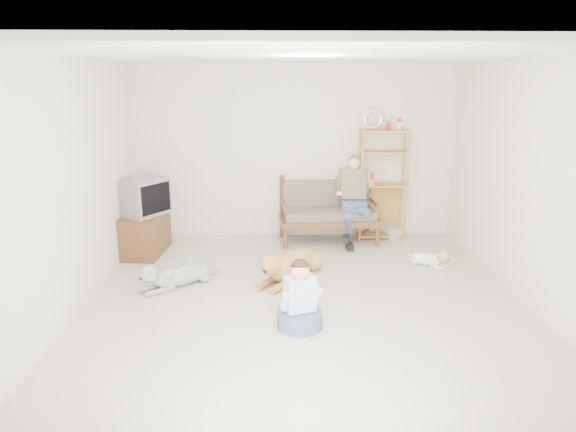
{
  "coord_description": "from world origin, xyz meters",
  "views": [
    {
      "loc": [
        -0.37,
        -5.27,
        2.49
      ],
      "look_at": [
        -0.17,
        1.0,
        0.79
      ],
      "focal_mm": 32.0,
      "sensor_mm": 36.0,
      "label": 1
    }
  ],
  "objects_px": {
    "tv_stand": "(145,233)",
    "golden_retriever": "(289,265)",
    "etagere": "(382,183)",
    "loveseat": "(328,210)"
  },
  "relations": [
    {
      "from": "etagere",
      "to": "tv_stand",
      "type": "xyz_separation_m",
      "value": [
        -3.58,
        -0.64,
        -0.59
      ]
    },
    {
      "from": "loveseat",
      "to": "tv_stand",
      "type": "relative_size",
      "value": 1.63
    },
    {
      "from": "golden_retriever",
      "to": "tv_stand",
      "type": "bearing_deg",
      "value": -173.33
    },
    {
      "from": "etagere",
      "to": "tv_stand",
      "type": "relative_size",
      "value": 2.14
    },
    {
      "from": "etagere",
      "to": "golden_retriever",
      "type": "distance_m",
      "value": 2.38
    },
    {
      "from": "tv_stand",
      "to": "golden_retriever",
      "type": "height_order",
      "value": "tv_stand"
    },
    {
      "from": "etagere",
      "to": "golden_retriever",
      "type": "relative_size",
      "value": 1.59
    },
    {
      "from": "tv_stand",
      "to": "golden_retriever",
      "type": "bearing_deg",
      "value": -21.4
    },
    {
      "from": "loveseat",
      "to": "tv_stand",
      "type": "distance_m",
      "value": 2.78
    },
    {
      "from": "tv_stand",
      "to": "golden_retriever",
      "type": "relative_size",
      "value": 0.74
    }
  ]
}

